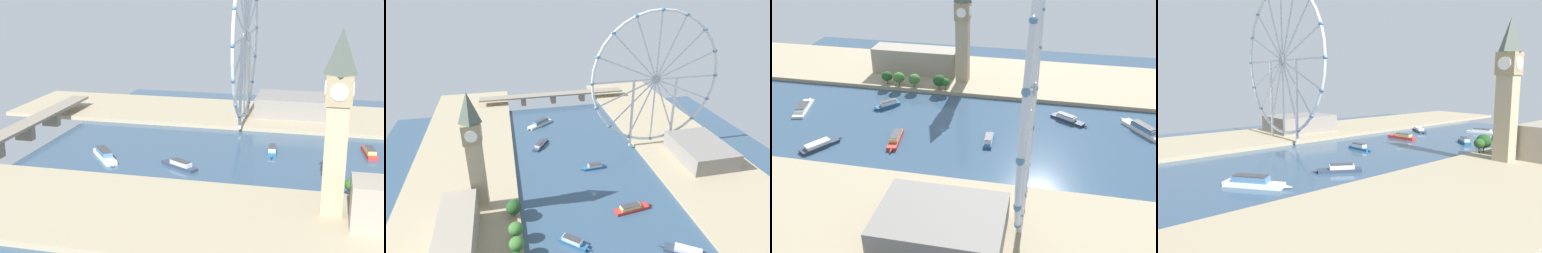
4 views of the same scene
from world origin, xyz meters
TOP-DOWN VIEW (x-y plane):
  - ground_plane at (0.00, 0.00)m, footprint 378.73×378.73m
  - riverbank_left at (-104.37, 0.00)m, footprint 90.00×520.00m
  - riverbank_right at (104.37, 0.00)m, footprint 90.00×520.00m
  - clock_tower at (-85.77, -3.70)m, footprint 13.00×13.00m
  - ferris_wheel at (75.31, 62.75)m, footprint 127.20×3.20m
  - riverside_hall at (108.58, 26.31)m, footprint 43.19×60.44m
  - river_bridge at (0.00, 208.59)m, footprint 190.73×14.42m
  - tour_boat_0 at (9.35, 33.97)m, footprint 23.09×6.48m
  - tour_boat_1 at (-32.16, 86.42)m, footprint 18.96×27.90m
  - tour_boat_3 at (21.35, -28.14)m, footprint 30.96×9.68m
  - tour_boat_4 at (-26.53, 137.42)m, footprint 32.52×26.57m

SIDE VIEW (x-z plane):
  - ground_plane at x=0.00m, z-range 0.00..0.00m
  - riverbank_left at x=-104.37m, z-range 0.00..3.00m
  - riverbank_right at x=104.37m, z-range 0.00..3.00m
  - tour_boat_1 at x=-32.16m, z-range -0.52..4.43m
  - tour_boat_0 at x=9.35m, z-range -0.44..4.44m
  - tour_boat_3 at x=21.35m, z-range -0.50..4.58m
  - tour_boat_4 at x=-26.53m, z-range -0.59..5.47m
  - river_bridge at x=0.00m, z-range 3.17..15.01m
  - riverside_hall at x=108.58m, z-range 3.00..18.30m
  - clock_tower at x=-85.77m, z-range 4.76..93.59m
  - ferris_wheel at x=75.31m, z-range 4.28..133.68m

